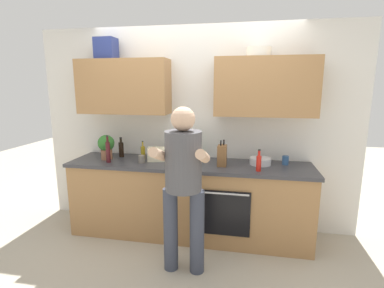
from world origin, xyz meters
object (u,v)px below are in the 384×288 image
(bottle_oil, at_px, (143,152))
(cup_coffee, at_px, (178,155))
(bottle_soda, at_px, (195,148))
(bottle_soy, at_px, (121,149))
(bottle_hotsauce, at_px, (259,163))
(cup_tea, at_px, (285,160))
(grocery_bag_rice, at_px, (158,154))
(knife_block, at_px, (222,155))
(potted_herb, at_px, (106,146))
(bottle_wine, at_px, (108,151))
(person_standing, at_px, (183,178))
(cup_stoneware, at_px, (142,159))
(mixing_bowl, at_px, (260,161))

(bottle_oil, relative_size, cup_coffee, 2.49)
(bottle_soda, distance_m, bottle_soy, 0.95)
(bottle_hotsauce, relative_size, cup_tea, 2.30)
(bottle_hotsauce, distance_m, grocery_bag_rice, 1.20)
(bottle_soy, xyz_separation_m, knife_block, (1.29, -0.18, 0.02))
(bottle_oil, height_order, potted_herb, potted_herb)
(bottle_wine, distance_m, bottle_soda, 1.03)
(cup_tea, height_order, knife_block, knife_block)
(bottle_soy, height_order, potted_herb, potted_herb)
(cup_coffee, relative_size, knife_block, 0.31)
(person_standing, xyz_separation_m, potted_herb, (-1.12, 0.70, 0.12))
(bottle_soda, distance_m, grocery_bag_rice, 0.45)
(bottle_soda, height_order, cup_tea, bottle_soda)
(grocery_bag_rice, bearing_deg, potted_herb, -174.86)
(grocery_bag_rice, bearing_deg, person_standing, -57.95)
(bottle_wine, bearing_deg, bottle_soda, 18.00)
(bottle_oil, xyz_separation_m, cup_tea, (1.69, 0.05, -0.03))
(bottle_wine, relative_size, cup_stoneware, 3.48)
(cup_tea, relative_size, grocery_bag_rice, 0.40)
(cup_coffee, bearing_deg, cup_stoneware, -140.40)
(bottle_soda, relative_size, bottle_oil, 1.58)
(bottle_oil, relative_size, cup_tea, 2.19)
(mixing_bowl, height_order, knife_block, knife_block)
(person_standing, xyz_separation_m, bottle_soy, (-0.99, 0.84, 0.05))
(cup_coffee, bearing_deg, person_standing, -73.77)
(bottle_soda, relative_size, potted_herb, 1.18)
(person_standing, distance_m, bottle_wine, 1.17)
(bottle_oil, relative_size, grocery_bag_rice, 0.89)
(cup_tea, height_order, potted_herb, potted_herb)
(person_standing, distance_m, cup_coffee, 0.95)
(mixing_bowl, bearing_deg, bottle_oil, -179.78)
(person_standing, relative_size, bottle_hotsauce, 6.85)
(cup_coffee, xyz_separation_m, mixing_bowl, (0.99, -0.11, -0.01))
(person_standing, xyz_separation_m, mixing_bowl, (0.73, 0.80, -0.01))
(person_standing, distance_m, cup_stoneware, 0.88)
(bottle_oil, xyz_separation_m, potted_herb, (-0.43, -0.10, 0.09))
(bottle_soy, bearing_deg, bottle_soda, 2.39)
(cup_stoneware, bearing_deg, grocery_bag_rice, 43.57)
(bottle_oil, height_order, knife_block, knife_block)
(potted_herb, bearing_deg, mixing_bowl, 3.14)
(bottle_soda, bearing_deg, person_standing, -87.12)
(grocery_bag_rice, bearing_deg, cup_stoneware, -136.43)
(bottle_soda, distance_m, bottle_oil, 0.65)
(mixing_bowl, bearing_deg, potted_herb, -176.86)
(cup_tea, distance_m, mixing_bowl, 0.29)
(bottle_soda, bearing_deg, mixing_bowl, -6.01)
(person_standing, distance_m, bottle_oil, 1.05)
(cup_stoneware, xyz_separation_m, mixing_bowl, (1.36, 0.19, -0.01))
(knife_block, relative_size, grocery_bag_rice, 1.17)
(cup_stoneware, bearing_deg, bottle_hotsauce, -3.35)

